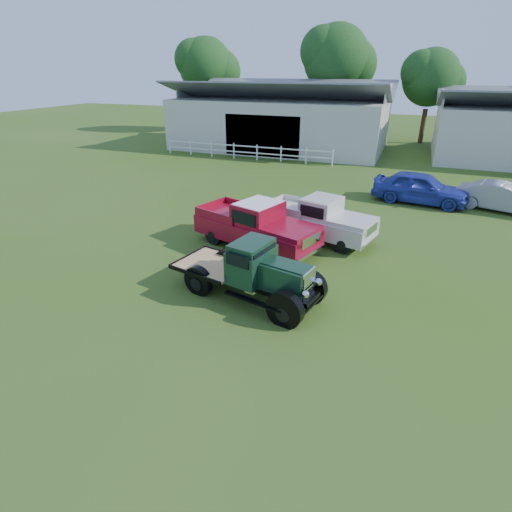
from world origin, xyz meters
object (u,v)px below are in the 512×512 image
at_px(white_pickup, 318,219).
at_px(misc_car_blue, 420,188).
at_px(vintage_flatbed, 249,269).
at_px(red_pickup, 256,225).
at_px(misc_car_grey, 503,197).

relative_size(white_pickup, misc_car_blue, 0.99).
xyz_separation_m(vintage_flatbed, red_pickup, (-1.19, 3.69, 0.01)).
bearing_deg(white_pickup, misc_car_grey, 56.48).
relative_size(red_pickup, white_pickup, 1.10).
xyz_separation_m(red_pickup, white_pickup, (2.11, 1.86, -0.09)).
xyz_separation_m(vintage_flatbed, misc_car_blue, (4.89, 12.47, -0.13)).
distance_m(red_pickup, misc_car_grey, 13.38).
xyz_separation_m(red_pickup, misc_car_grey, (10.03, 8.85, -0.27)).
xyz_separation_m(misc_car_blue, misc_car_grey, (3.95, 0.07, -0.13)).
relative_size(vintage_flatbed, misc_car_grey, 1.14).
height_order(vintage_flatbed, misc_car_blue, vintage_flatbed).
bearing_deg(red_pickup, vintage_flatbed, -54.06).
height_order(white_pickup, misc_car_blue, white_pickup).
xyz_separation_m(vintage_flatbed, misc_car_grey, (8.83, 12.54, -0.26)).
bearing_deg(vintage_flatbed, red_pickup, 120.06).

